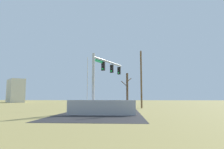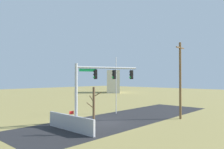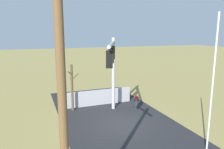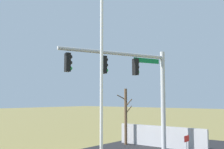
{
  "view_description": "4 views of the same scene",
  "coord_description": "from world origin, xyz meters",
  "px_view_note": "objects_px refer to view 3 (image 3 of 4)",
  "views": [
    {
      "loc": [
        22.48,
        2.48,
        1.67
      ],
      "look_at": [
        -0.22,
        0.98,
        4.31
      ],
      "focal_mm": 31.22,
      "sensor_mm": 36.0,
      "label": 1
    },
    {
      "loc": [
        16.28,
        15.99,
        4.65
      ],
      "look_at": [
        0.14,
        1.17,
        5.03
      ],
      "focal_mm": 34.71,
      "sensor_mm": 36.0,
      "label": 2
    },
    {
      "loc": [
        -13.2,
        5.73,
        6.46
      ],
      "look_at": [
        -0.44,
        0.86,
        3.79
      ],
      "focal_mm": 34.29,
      "sensor_mm": 36.0,
      "label": 3
    },
    {
      "loc": [
        -11.51,
        -8.42,
        3.17
      ],
      "look_at": [
        0.33,
        0.98,
        4.57
      ],
      "focal_mm": 42.98,
      "sensor_mm": 36.0,
      "label": 4
    }
  ],
  "objects_px": {
    "utility_pole": "(62,101)",
    "bare_tree": "(72,87)",
    "flagpole": "(212,87)",
    "signal_mast": "(112,62)",
    "open_sign": "(136,99)"
  },
  "relations": [
    {
      "from": "bare_tree",
      "to": "open_sign",
      "type": "distance_m",
      "value": 5.51
    },
    {
      "from": "utility_pole",
      "to": "bare_tree",
      "type": "bearing_deg",
      "value": -11.36
    },
    {
      "from": "open_sign",
      "to": "flagpole",
      "type": "bearing_deg",
      "value": -176.69
    },
    {
      "from": "flagpole",
      "to": "signal_mast",
      "type": "bearing_deg",
      "value": 25.25
    },
    {
      "from": "flagpole",
      "to": "bare_tree",
      "type": "height_order",
      "value": "flagpole"
    },
    {
      "from": "signal_mast",
      "to": "bare_tree",
      "type": "distance_m",
      "value": 4.39
    },
    {
      "from": "flagpole",
      "to": "utility_pole",
      "type": "bearing_deg",
      "value": 105.72
    },
    {
      "from": "flagpole",
      "to": "open_sign",
      "type": "distance_m",
      "value": 8.06
    },
    {
      "from": "utility_pole",
      "to": "open_sign",
      "type": "relative_size",
      "value": 7.19
    },
    {
      "from": "flagpole",
      "to": "utility_pole",
      "type": "distance_m",
      "value": 8.22
    },
    {
      "from": "signal_mast",
      "to": "utility_pole",
      "type": "xyz_separation_m",
      "value": [
        -8.66,
        4.84,
        0.2
      ]
    },
    {
      "from": "signal_mast",
      "to": "bare_tree",
      "type": "bearing_deg",
      "value": 43.34
    },
    {
      "from": "signal_mast",
      "to": "bare_tree",
      "type": "xyz_separation_m",
      "value": [
        2.71,
        2.55,
        -2.33
      ]
    },
    {
      "from": "signal_mast",
      "to": "flagpole",
      "type": "bearing_deg",
      "value": -154.75
    },
    {
      "from": "flagpole",
      "to": "utility_pole",
      "type": "height_order",
      "value": "utility_pole"
    }
  ]
}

